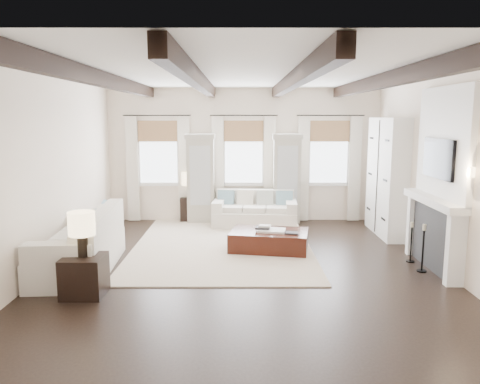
{
  "coord_description": "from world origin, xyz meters",
  "views": [
    {
      "loc": [
        -0.1,
        -7.54,
        2.51
      ],
      "look_at": [
        -0.09,
        0.93,
        1.15
      ],
      "focal_mm": 35.0,
      "sensor_mm": 36.0,
      "label": 1
    }
  ],
  "objects_px": {
    "side_table_back": "(189,209)",
    "sofa_left": "(84,246)",
    "sofa_back": "(255,212)",
    "ottoman": "(269,241)",
    "side_table_front": "(84,276)"
  },
  "relations": [
    {
      "from": "sofa_left",
      "to": "sofa_back",
      "type": "bearing_deg",
      "value": 47.26
    },
    {
      "from": "sofa_left",
      "to": "ottoman",
      "type": "distance_m",
      "value": 3.34
    },
    {
      "from": "side_table_front",
      "to": "side_table_back",
      "type": "height_order",
      "value": "side_table_back"
    },
    {
      "from": "sofa_back",
      "to": "side_table_front",
      "type": "height_order",
      "value": "sofa_back"
    },
    {
      "from": "sofa_left",
      "to": "side_table_front",
      "type": "xyz_separation_m",
      "value": [
        0.37,
        -1.12,
        -0.12
      ]
    },
    {
      "from": "sofa_back",
      "to": "ottoman",
      "type": "relative_size",
      "value": 1.37
    },
    {
      "from": "sofa_back",
      "to": "ottoman",
      "type": "distance_m",
      "value": 2.05
    },
    {
      "from": "ottoman",
      "to": "side_table_front",
      "type": "relative_size",
      "value": 2.53
    },
    {
      "from": "sofa_left",
      "to": "side_table_front",
      "type": "height_order",
      "value": "sofa_left"
    },
    {
      "from": "sofa_back",
      "to": "side_table_back",
      "type": "distance_m",
      "value": 1.67
    },
    {
      "from": "sofa_back",
      "to": "sofa_left",
      "type": "height_order",
      "value": "sofa_left"
    },
    {
      "from": "sofa_back",
      "to": "sofa_left",
      "type": "relative_size",
      "value": 0.82
    },
    {
      "from": "side_table_back",
      "to": "sofa_left",
      "type": "bearing_deg",
      "value": -109.95
    },
    {
      "from": "sofa_back",
      "to": "side_table_front",
      "type": "distance_m",
      "value": 5.0
    },
    {
      "from": "ottoman",
      "to": "sofa_left",
      "type": "bearing_deg",
      "value": -149.7
    }
  ]
}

